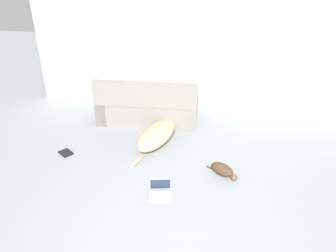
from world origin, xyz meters
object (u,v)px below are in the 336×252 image
at_px(cat, 223,170).
at_px(laptop_open, 160,189).
at_px(dog, 159,133).
at_px(book_black, 66,153).
at_px(couch, 148,106).

xyz_separation_m(cat, laptop_open, (-0.80, -0.57, -0.01)).
bearing_deg(dog, cat, -109.88).
height_order(dog, cat, dog).
xyz_separation_m(cat, book_black, (-2.49, 0.12, -0.07)).
relative_size(cat, book_black, 1.74).
distance_m(couch, book_black, 1.76).
bearing_deg(book_black, couch, 53.62).
distance_m(dog, laptop_open, 1.38).
height_order(couch, book_black, couch).
xyz_separation_m(couch, cat, (1.46, -1.52, -0.20)).
bearing_deg(cat, laptop_open, -111.83).
xyz_separation_m(couch, dog, (0.36, -0.74, -0.14)).
height_order(couch, cat, couch).
xyz_separation_m(dog, book_black, (-1.39, -0.66, -0.13)).
bearing_deg(couch, dog, 112.27).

